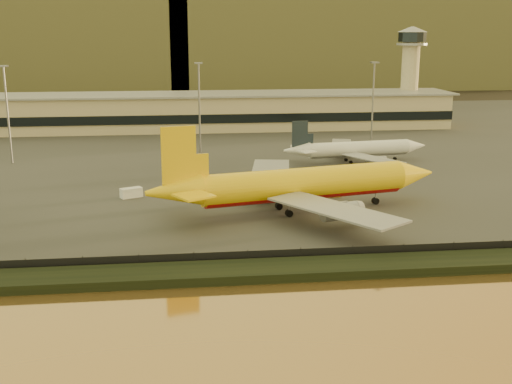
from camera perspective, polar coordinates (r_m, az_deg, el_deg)
The scene contains 12 objects.
ground at distance 109.34m, azimuth 1.69°, elevation -4.08°, with size 900.00×900.00×0.00m, color black.
embankment at distance 93.30m, azimuth 3.23°, elevation -6.91°, with size 320.00×7.00×1.40m, color black.
tarmac at distance 201.22m, azimuth -2.26°, elevation 4.38°, with size 320.00×220.00×0.20m, color #2D2D2D.
perimeter_fence at distance 96.78m, azimuth 2.83°, elevation -5.73°, with size 300.00×0.05×2.20m, color black.
terminal_building at distance 229.97m, azimuth -6.52°, elevation 7.08°, with size 202.00×25.00×12.60m.
control_tower at distance 249.14m, azimuth 13.57°, elevation 10.88°, with size 11.20×11.20×35.50m.
apron_light_masts at distance 181.24m, azimuth 2.98°, elevation 8.27°, with size 152.20×12.20×25.40m.
distant_hills at distance 442.76m, azimuth -7.64°, elevation 13.66°, with size 470.00×160.00×70.00m.
dhl_cargo_jet at distance 123.10m, azimuth 3.88°, elevation 0.64°, with size 58.95×56.77×17.72m.
white_narrowbody_jet at distance 172.35m, azimuth 8.91°, elevation 3.77°, with size 40.18×38.91×11.54m.
gse_vehicle_yellow at distance 135.79m, azimuth 6.55°, elevation -0.02°, with size 4.29×1.93×1.93m, color yellow.
gse_vehicle_white at distance 136.98m, azimuth -11.03°, elevation -0.05°, with size 4.44×2.00×2.00m, color white.
Camera 1 is at (-15.37, -102.72, 34.17)m, focal length 45.00 mm.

